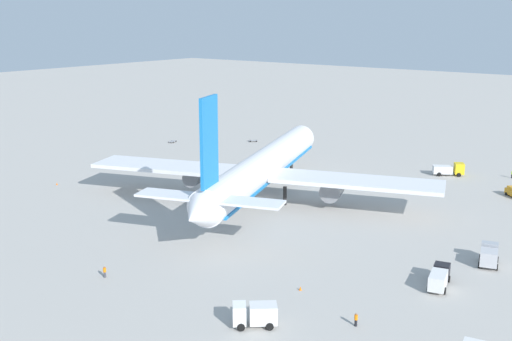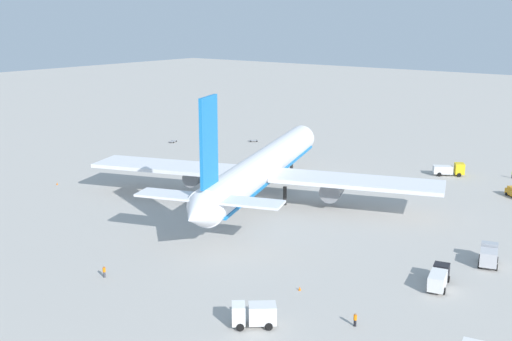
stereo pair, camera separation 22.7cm
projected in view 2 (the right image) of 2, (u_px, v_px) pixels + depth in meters
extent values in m
plane|color=#ADA8A0|center=(264.00, 198.00, 122.20)|extent=(600.00, 600.00, 0.00)
cylinder|color=white|center=(264.00, 166.00, 120.62)|extent=(57.43, 25.13, 6.06)
cone|color=white|center=(304.00, 136.00, 149.93)|extent=(6.54, 7.21, 5.94)
cone|color=white|center=(197.00, 215.00, 90.76)|extent=(7.62, 7.44, 5.76)
cube|color=#1972BF|center=(209.00, 142.00, 93.04)|extent=(5.83, 2.46, 13.60)
cube|color=white|center=(171.00, 195.00, 96.54)|extent=(7.67, 11.49, 0.36)
cube|color=white|center=(248.00, 202.00, 92.75)|extent=(7.67, 11.49, 0.36)
cube|color=white|center=(171.00, 167.00, 123.72)|extent=(18.63, 31.93, 0.70)
cylinder|color=slate|center=(195.00, 177.00, 123.71)|extent=(5.61, 4.64, 3.23)
cube|color=white|center=(356.00, 181.00, 112.55)|extent=(18.63, 31.93, 0.70)
cylinder|color=slate|center=(332.00, 190.00, 115.41)|extent=(5.90, 5.23, 3.82)
cylinder|color=black|center=(292.00, 166.00, 140.73)|extent=(0.70, 0.70, 3.53)
cylinder|color=black|center=(235.00, 191.00, 120.60)|extent=(0.70, 0.70, 3.53)
cylinder|color=black|center=(285.00, 196.00, 117.54)|extent=(0.70, 0.70, 3.53)
cube|color=#1972BF|center=(264.00, 174.00, 121.02)|extent=(55.11, 24.07, 0.50)
cube|color=#999EA5|center=(489.00, 251.00, 90.40)|extent=(1.98, 2.60, 2.40)
cube|color=#B2B2B7|center=(489.00, 258.00, 88.16)|extent=(3.42, 3.01, 2.06)
cube|color=black|center=(490.00, 246.00, 90.70)|extent=(0.60, 1.89, 1.06)
cylinder|color=black|center=(480.00, 258.00, 90.98)|extent=(0.95, 0.53, 0.90)
cylinder|color=black|center=(497.00, 260.00, 90.15)|extent=(0.95, 0.53, 0.90)
cylinder|color=black|center=(479.00, 265.00, 88.28)|extent=(0.95, 0.53, 0.90)
cylinder|color=black|center=(496.00, 267.00, 87.45)|extent=(0.95, 0.53, 0.90)
cube|color=yellow|center=(459.00, 169.00, 139.04)|extent=(3.04, 2.92, 2.39)
cube|color=silver|center=(443.00, 170.00, 139.50)|extent=(4.14, 4.73, 1.69)
cube|color=black|center=(463.00, 166.00, 138.83)|extent=(1.72, 1.09, 1.05)
cylinder|color=black|center=(457.00, 172.00, 140.48)|extent=(0.72, 0.92, 0.90)
cylinder|color=black|center=(459.00, 175.00, 138.22)|extent=(0.72, 0.92, 0.90)
cylinder|color=black|center=(438.00, 172.00, 140.93)|extent=(0.72, 0.92, 0.90)
cylinder|color=black|center=(439.00, 174.00, 138.66)|extent=(0.72, 0.92, 0.90)
cube|color=white|center=(238.00, 314.00, 71.40)|extent=(2.66, 2.59, 2.29)
cube|color=silver|center=(262.00, 313.00, 71.55)|extent=(3.72, 3.82, 2.19)
cube|color=black|center=(234.00, 309.00, 71.24)|extent=(1.46, 1.27, 1.01)
cylinder|color=black|center=(240.00, 327.00, 70.61)|extent=(0.81, 0.88, 0.90)
cylinder|color=black|center=(240.00, 318.00, 72.75)|extent=(0.81, 0.88, 0.90)
cylinder|color=black|center=(269.00, 327.00, 70.78)|extent=(0.81, 0.88, 0.90)
cylinder|color=black|center=(267.00, 317.00, 72.92)|extent=(0.81, 0.88, 0.90)
cube|color=black|center=(441.00, 271.00, 83.85)|extent=(2.32, 2.40, 1.91)
cube|color=silver|center=(437.00, 280.00, 80.82)|extent=(4.29, 2.87, 1.89)
cube|color=black|center=(442.00, 266.00, 84.33)|extent=(0.47, 1.66, 0.84)
cylinder|color=black|center=(433.00, 277.00, 84.31)|extent=(0.95, 0.50, 0.90)
cylinder|color=black|center=(448.00, 279.00, 83.52)|extent=(0.95, 0.50, 0.90)
cylinder|color=black|center=(428.00, 288.00, 80.72)|extent=(0.95, 0.50, 0.90)
cylinder|color=black|center=(444.00, 291.00, 79.92)|extent=(0.95, 0.50, 0.90)
cylinder|color=black|center=(506.00, 194.00, 123.97)|extent=(0.60, 0.62, 0.64)
cube|color=gray|center=(173.00, 141.00, 176.20)|extent=(2.84, 2.18, 0.15)
cylinder|color=#333338|center=(170.00, 142.00, 174.76)|extent=(0.59, 0.28, 0.08)
cylinder|color=black|center=(174.00, 142.00, 175.13)|extent=(0.42, 0.25, 0.40)
cylinder|color=black|center=(169.00, 142.00, 175.53)|extent=(0.42, 0.25, 0.40)
cylinder|color=black|center=(176.00, 141.00, 176.90)|extent=(0.42, 0.25, 0.40)
cylinder|color=black|center=(172.00, 141.00, 177.30)|extent=(0.42, 0.25, 0.40)
cube|color=gray|center=(254.00, 141.00, 177.18)|extent=(2.56, 2.64, 0.15)
cylinder|color=#333338|center=(248.00, 141.00, 177.08)|extent=(0.46, 0.50, 0.08)
cylinder|color=black|center=(251.00, 141.00, 176.46)|extent=(0.35, 0.38, 0.40)
cylinder|color=black|center=(250.00, 140.00, 177.82)|extent=(0.35, 0.38, 0.40)
cylinder|color=black|center=(257.00, 141.00, 176.58)|extent=(0.35, 0.38, 0.40)
cylinder|color=black|center=(256.00, 140.00, 177.93)|extent=(0.35, 0.38, 0.40)
cylinder|color=black|center=(512.00, 176.00, 137.13)|extent=(0.39, 0.39, 0.87)
cylinder|color=#3F3F47|center=(104.00, 275.00, 85.12)|extent=(0.37, 0.37, 0.81)
cylinder|color=orange|center=(104.00, 270.00, 84.95)|extent=(0.46, 0.46, 0.60)
sphere|color=#8C6647|center=(104.00, 267.00, 84.85)|extent=(0.22, 0.22, 0.22)
cylinder|color=black|center=(355.00, 323.00, 71.72)|extent=(0.33, 0.33, 0.80)
cylinder|color=orange|center=(355.00, 317.00, 71.56)|extent=(0.41, 0.41, 0.60)
sphere|color=#8C6647|center=(355.00, 314.00, 71.46)|extent=(0.22, 0.22, 0.22)
cone|color=orange|center=(57.00, 184.00, 131.79)|extent=(0.36, 0.36, 0.55)
cone|color=orange|center=(300.00, 288.00, 81.13)|extent=(0.36, 0.36, 0.55)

